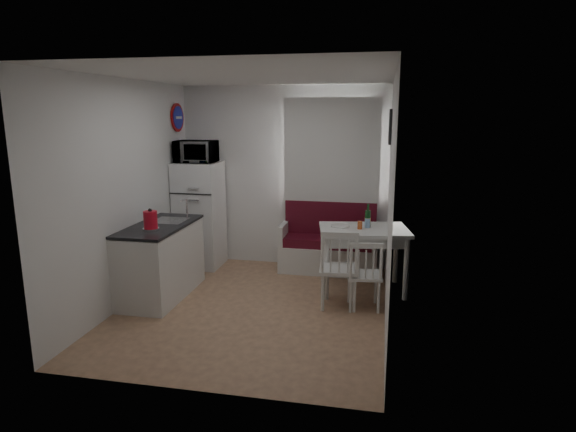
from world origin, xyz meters
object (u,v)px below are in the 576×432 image
at_px(dining_table, 364,235).
at_px(wine_bottle, 368,215).
at_px(kitchen_counter, 161,260).
at_px(chair_left, 338,261).
at_px(bench, 329,249).
at_px(microwave, 196,152).
at_px(kettle, 151,220).
at_px(chair_right, 364,268).
at_px(fridge, 200,215).

distance_m(dining_table, wine_bottle, 0.26).
height_order(kitchen_counter, chair_left, kitchen_counter).
height_order(bench, microwave, microwave).
bearing_deg(kettle, wine_bottle, 23.99).
bearing_deg(dining_table, kitchen_counter, -174.47).
height_order(bench, chair_left, bench).
bearing_deg(kettle, chair_right, 7.45).
bearing_deg(dining_table, chair_right, -96.44).
bearing_deg(fridge, chair_left, -30.24).
bearing_deg(kitchen_counter, wine_bottle, 17.29).
distance_m(dining_table, chair_left, 0.73).
height_order(dining_table, wine_bottle, wine_bottle).
xyz_separation_m(dining_table, microwave, (-2.39, 0.53, 0.96)).
height_order(microwave, kettle, microwave).
distance_m(fridge, kettle, 1.57).
distance_m(dining_table, kettle, 2.57).
relative_size(bench, chair_right, 3.11).
xyz_separation_m(bench, kettle, (-1.85, -1.66, 0.70)).
xyz_separation_m(fridge, wine_bottle, (2.43, -0.48, 0.19)).
bearing_deg(microwave, kitchen_counter, -90.94).
relative_size(dining_table, microwave, 2.15).
distance_m(kitchen_counter, chair_right, 2.45).
relative_size(chair_left, kettle, 2.02).
bearing_deg(microwave, chair_right, -26.02).
bearing_deg(chair_left, microwave, 145.17).
relative_size(dining_table, fridge, 0.78).
bearing_deg(kettle, kitchen_counter, 99.20).
distance_m(dining_table, microwave, 2.63).
relative_size(bench, fridge, 0.90).
bearing_deg(bench, kettle, -138.07).
bearing_deg(microwave, wine_bottle, -10.08).
xyz_separation_m(kettle, wine_bottle, (2.40, 1.07, -0.07)).
relative_size(microwave, kettle, 2.24).
height_order(kitchen_counter, bench, kitchen_counter).
distance_m(bench, microwave, 2.32).
xyz_separation_m(dining_table, wine_bottle, (0.04, 0.10, 0.24)).
xyz_separation_m(chair_left, microwave, (-2.14, 1.20, 1.10)).
bearing_deg(dining_table, kettle, -167.54).
xyz_separation_m(microwave, wine_bottle, (2.43, -0.43, -0.72)).
relative_size(microwave, wine_bottle, 1.90).
relative_size(dining_table, kettle, 4.81).
height_order(bench, chair_right, bench).
distance_m(kitchen_counter, microwave, 1.71).
bearing_deg(kettle, microwave, 91.15).
relative_size(bench, microwave, 2.46).
relative_size(bench, chair_left, 2.72).
distance_m(bench, kettle, 2.58).
height_order(chair_right, wine_bottle, wine_bottle).
distance_m(dining_table, chair_right, 0.69).
bearing_deg(wine_bottle, chair_right, -90.00).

